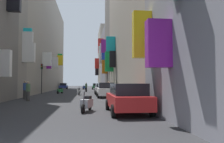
% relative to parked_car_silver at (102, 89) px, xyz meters
% --- Properties ---
extents(ground_plane, '(140.00, 140.00, 0.00)m').
position_rel_parked_car_silver_xyz_m(ground_plane, '(-3.79, 4.40, -0.77)').
color(ground_plane, '#2D2D30').
extents(building_left_mid_c, '(7.32, 38.33, 19.22)m').
position_rel_parked_car_silver_xyz_m(building_left_mid_c, '(-11.79, 15.24, 8.83)').
color(building_left_mid_c, '#9E9384').
rests_on(building_left_mid_c, ground).
extents(building_right_mid_a, '(7.31, 19.26, 14.45)m').
position_rel_parked_car_silver_xyz_m(building_right_mid_a, '(4.20, -7.76, 6.45)').
color(building_right_mid_a, '#9E9384').
rests_on(building_right_mid_a, ground).
extents(building_right_mid_b, '(7.18, 7.92, 19.30)m').
position_rel_parked_car_silver_xyz_m(building_right_mid_b, '(4.19, 5.82, 8.86)').
color(building_right_mid_b, slate).
rests_on(building_right_mid_b, ground).
extents(building_right_mid_c, '(7.07, 13.00, 12.28)m').
position_rel_parked_car_silver_xyz_m(building_right_mid_c, '(4.20, 16.28, 5.37)').
color(building_right_mid_c, gray).
rests_on(building_right_mid_c, ground).
extents(building_right_far, '(7.12, 11.62, 15.94)m').
position_rel_parked_car_silver_xyz_m(building_right_far, '(4.20, 28.59, 7.20)').
color(building_right_far, '#9E9384').
rests_on(building_right_far, ground).
extents(parked_car_silver, '(1.96, 4.05, 1.46)m').
position_rel_parked_car_silver_xyz_m(parked_car_silver, '(0.00, 0.00, 0.00)').
color(parked_car_silver, '#B7B7BC').
rests_on(parked_car_silver, ground).
extents(parked_car_red, '(2.01, 4.30, 1.55)m').
position_rel_parked_car_silver_xyz_m(parked_car_red, '(0.06, -18.03, 0.03)').
color(parked_car_red, '#B21E1E').
rests_on(parked_car_red, ground).
extents(parked_car_green, '(2.00, 3.96, 1.40)m').
position_rel_parked_car_silver_xyz_m(parked_car_green, '(0.18, 21.33, -0.03)').
color(parked_car_green, '#236638').
rests_on(parked_car_green, ground).
extents(parked_car_black, '(1.84, 4.31, 1.41)m').
position_rel_parked_car_silver_xyz_m(parked_car_black, '(0.23, 7.76, -0.02)').
color(parked_car_black, black).
rests_on(parked_car_black, ground).
extents(parked_car_blue, '(1.87, 4.50, 1.47)m').
position_rel_parked_car_silver_xyz_m(parked_car_blue, '(-7.68, 24.96, -0.01)').
color(parked_car_blue, navy).
rests_on(parked_car_blue, ground).
extents(parked_car_white, '(1.91, 4.38, 1.59)m').
position_rel_parked_car_silver_xyz_m(parked_car_white, '(-0.03, -5.85, 0.05)').
color(parked_car_white, white).
rests_on(parked_car_white, ground).
extents(scooter_silver, '(0.73, 1.94, 1.13)m').
position_rel_parked_car_silver_xyz_m(scooter_silver, '(-2.05, -17.22, -0.31)').
color(scooter_silver, '#ADADB2').
rests_on(scooter_silver, ground).
extents(scooter_white, '(0.52, 1.78, 1.13)m').
position_rel_parked_car_silver_xyz_m(scooter_white, '(-3.04, -1.01, -0.31)').
color(scooter_white, silver).
rests_on(scooter_white, ground).
extents(scooter_blue, '(0.75, 1.73, 1.13)m').
position_rel_parked_car_silver_xyz_m(scooter_blue, '(-2.60, 20.41, -0.31)').
color(scooter_blue, '#2D4CAD').
rests_on(scooter_blue, ground).
extents(scooter_green, '(0.75, 1.88, 1.13)m').
position_rel_parked_car_silver_xyz_m(scooter_green, '(-5.83, 2.40, -0.31)').
color(scooter_green, '#287F3D').
rests_on(scooter_green, ground).
extents(pedestrian_crossing, '(0.43, 0.43, 1.59)m').
position_rel_parked_car_silver_xyz_m(pedestrian_crossing, '(-2.14, 8.21, 0.02)').
color(pedestrian_crossing, '#242424').
rests_on(pedestrian_crossing, ground).
extents(pedestrian_near_left, '(0.53, 0.53, 1.71)m').
position_rel_parked_car_silver_xyz_m(pedestrian_near_left, '(-7.13, -9.60, 0.08)').
color(pedestrian_near_left, '#3D3D3D').
rests_on(pedestrian_near_left, ground).
extents(pedestrian_near_right, '(0.51, 0.51, 1.76)m').
position_rel_parked_car_silver_xyz_m(pedestrian_near_right, '(0.60, -2.89, 0.11)').
color(pedestrian_near_right, black).
rests_on(pedestrian_near_right, ground).
extents(pedestrian_far_away, '(0.41, 0.41, 1.79)m').
position_rel_parked_car_silver_xyz_m(pedestrian_far_away, '(-7.95, -7.53, 0.12)').
color(pedestrian_far_away, '#373737').
rests_on(pedestrian_far_away, ground).
extents(traffic_light_near_corner, '(0.26, 0.34, 4.24)m').
position_rel_parked_car_silver_xyz_m(traffic_light_near_corner, '(-8.38, 2.31, 2.12)').
color(traffic_light_near_corner, '#2D2D2D').
rests_on(traffic_light_near_corner, ground).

